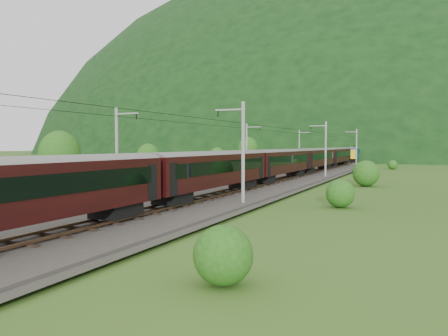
% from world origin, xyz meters
% --- Properties ---
extents(ground, '(600.00, 600.00, 0.00)m').
position_xyz_m(ground, '(0.00, 0.00, 0.00)').
color(ground, '#30581B').
rests_on(ground, ground).
extents(railbed, '(14.00, 220.00, 0.30)m').
position_xyz_m(railbed, '(0.00, 10.00, 0.15)').
color(railbed, '#38332D').
rests_on(railbed, ground).
extents(track_left, '(2.40, 220.00, 0.27)m').
position_xyz_m(track_left, '(-2.40, 10.00, 0.37)').
color(track_left, brown).
rests_on(track_left, railbed).
extents(track_right, '(2.40, 220.00, 0.27)m').
position_xyz_m(track_right, '(2.40, 10.00, 0.37)').
color(track_right, brown).
rests_on(track_right, railbed).
extents(catenary_left, '(2.54, 192.28, 8.00)m').
position_xyz_m(catenary_left, '(-6.12, 32.00, 4.50)').
color(catenary_left, gray).
rests_on(catenary_left, railbed).
extents(catenary_right, '(2.54, 192.28, 8.00)m').
position_xyz_m(catenary_right, '(6.12, 32.00, 4.50)').
color(catenary_right, gray).
rests_on(catenary_right, railbed).
extents(overhead_wires, '(4.83, 198.00, 0.03)m').
position_xyz_m(overhead_wires, '(0.00, 10.00, 7.10)').
color(overhead_wires, black).
rests_on(overhead_wires, ground).
extents(mountain_main, '(504.00, 360.00, 244.00)m').
position_xyz_m(mountain_main, '(0.00, 260.00, 0.00)').
color(mountain_main, black).
rests_on(mountain_main, ground).
extents(mountain_ridge, '(336.00, 280.00, 132.00)m').
position_xyz_m(mountain_ridge, '(-120.00, 300.00, 0.00)').
color(mountain_ridge, black).
rests_on(mountain_ridge, ground).
extents(train, '(2.68, 147.41, 4.64)m').
position_xyz_m(train, '(2.40, 22.31, 3.22)').
color(train, black).
rests_on(train, ground).
extents(hazard_post_near, '(0.17, 0.17, 1.63)m').
position_xyz_m(hazard_post_near, '(-0.07, 26.51, 1.12)').
color(hazard_post_near, red).
rests_on(hazard_post_near, railbed).
extents(hazard_post_far, '(0.17, 0.17, 1.58)m').
position_xyz_m(hazard_post_far, '(0.38, 50.19, 1.09)').
color(hazard_post_far, red).
rests_on(hazard_post_far, railbed).
extents(signal, '(0.21, 0.21, 1.88)m').
position_xyz_m(signal, '(-4.01, 32.58, 1.40)').
color(signal, black).
rests_on(signal, railbed).
extents(vegetation_left, '(12.13, 145.53, 6.75)m').
position_xyz_m(vegetation_left, '(-15.29, 20.17, 2.72)').
color(vegetation_left, '#224D14').
rests_on(vegetation_left, ground).
extents(vegetation_right, '(6.31, 104.47, 2.77)m').
position_xyz_m(vegetation_right, '(13.15, 3.64, 1.16)').
color(vegetation_right, '#224D14').
rests_on(vegetation_right, ground).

